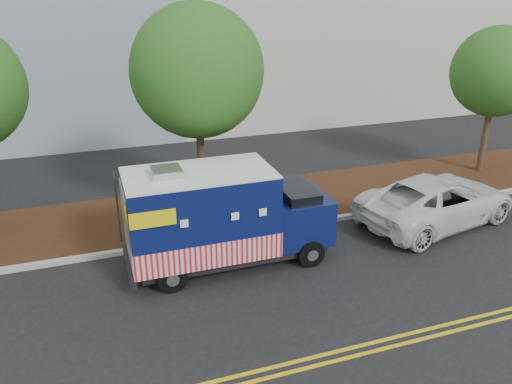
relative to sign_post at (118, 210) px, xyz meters
name	(u,v)px	position (x,y,z in m)	size (l,w,h in m)	color
ground	(203,265)	(2.07, -1.95, -1.20)	(120.00, 120.00, 0.00)	black
curb	(193,241)	(2.07, -0.55, -1.12)	(120.00, 0.18, 0.15)	#9E9E99
mulch_strip	(180,213)	(2.07, 1.55, -1.12)	(120.00, 4.00, 0.15)	black
centerline_near	(253,372)	(2.07, -6.40, -1.19)	(120.00, 0.10, 0.01)	gold
centerline_far	(257,381)	(2.07, -6.65, -1.19)	(120.00, 0.10, 0.01)	gold
tree_b	(197,72)	(2.86, 1.31, 3.67)	(4.13, 4.13, 6.95)	#38281C
tree_d	(497,72)	(14.74, 1.57, 3.01)	(3.48, 3.48, 5.96)	#38281C
sign_post	(118,210)	(0.00, 0.00, 0.00)	(0.06, 0.06, 2.40)	#473828
food_truck	(219,220)	(2.56, -1.97, 0.17)	(5.76, 2.24, 3.03)	black
white_car	(437,200)	(10.04, -1.70, -0.41)	(2.61, 5.67, 1.58)	silver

